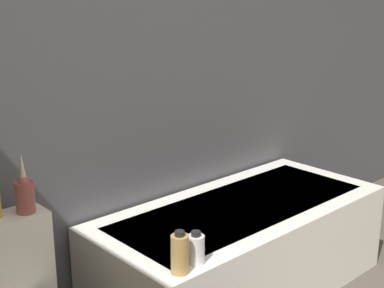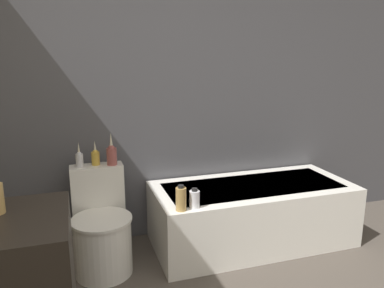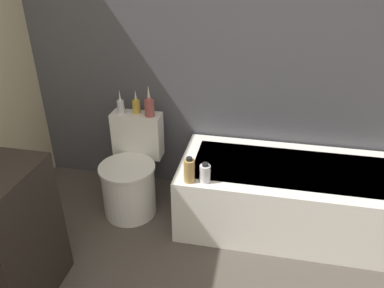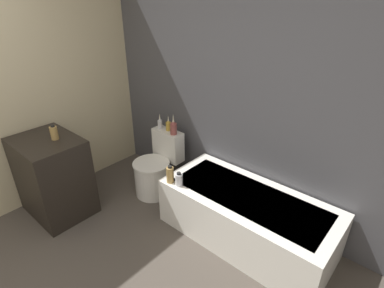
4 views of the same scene
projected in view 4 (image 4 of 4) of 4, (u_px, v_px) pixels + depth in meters
The scene contains 11 objects.
wall_back_tiled at pixel (217, 90), 3.17m from camera, with size 6.40×0.06×2.60m.
wall_left_painted at pixel (0, 96), 2.99m from camera, with size 0.06×6.40×2.60m.
bathtub at pixel (246, 217), 2.93m from camera, with size 1.67×0.76×0.51m.
toilet at pixel (156, 170), 3.63m from camera, with size 0.44×0.59×0.75m.
vanity_counter at pixel (54, 176), 3.24m from camera, with size 0.74×0.57×0.89m.
soap_bottle_glass at pixel (54, 133), 3.02m from camera, with size 0.07×0.07×0.16m.
vase_gold at pixel (160, 123), 3.61m from camera, with size 0.06×0.06×0.19m.
vase_silver at pixel (168, 125), 3.55m from camera, with size 0.06×0.06×0.19m.
vase_bronze at pixel (173, 127), 3.45m from camera, with size 0.08×0.08×0.25m.
shampoo_bottle_tall at pixel (170, 175), 2.99m from camera, with size 0.07×0.07×0.19m.
shampoo_bottle_short at pixel (179, 179), 2.95m from camera, with size 0.07×0.07×0.15m.
Camera 4 is at (1.82, -0.10, 2.23)m, focal length 28.00 mm.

